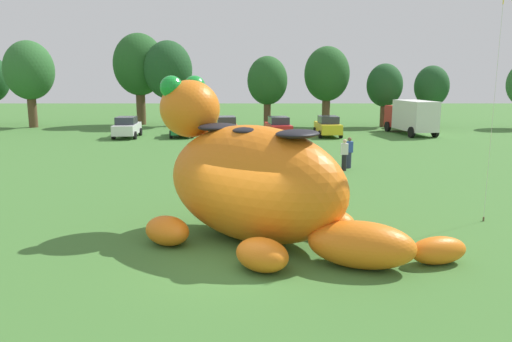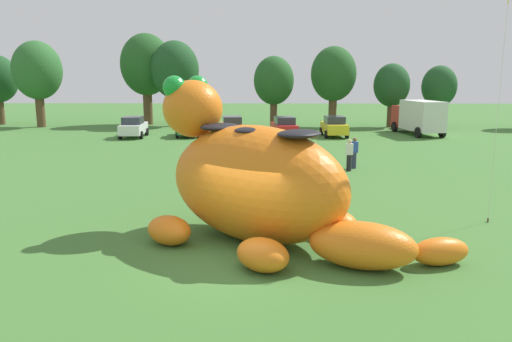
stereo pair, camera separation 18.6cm
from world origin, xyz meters
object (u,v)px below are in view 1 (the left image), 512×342
Objects in this scene: box_truck at (414,116)px; car_red at (281,127)px; car_white at (129,127)px; car_orange at (228,127)px; car_green at (184,126)px; spectator_by_cars at (352,153)px; giant_inflatable_creature at (256,182)px; spectator_mid_field at (347,155)px; car_yellow at (330,126)px.

car_red is at bearing -169.32° from box_truck.
car_white is 8.18m from car_orange.
car_green is at bearing 9.43° from car_white.
car_green is at bearing 127.96° from spectator_by_cars.
spectator_by_cars is (3.29, -13.96, -0.01)m from car_red.
spectator_mid_field is (4.78, 11.36, -0.98)m from giant_inflatable_creature.
giant_inflatable_creature reaches higher than car_red.
car_yellow is (12.31, 0.03, 0.00)m from car_green.
box_truck reaches higher than car_green.
car_green is 3.77m from car_orange.
giant_inflatable_creature is 2.24× the size of car_white.
car_white is 0.98× the size of car_orange.
car_green is at bearing -179.86° from car_yellow.
car_red is at bearing -170.97° from car_yellow.
car_green and car_red have the same top height.
car_white and car_red have the same top height.
car_yellow is (4.21, 0.67, 0.00)m from car_red.
car_green is 2.51× the size of spectator_by_cars.
car_orange is 8.57m from car_yellow.
car_yellow reaches higher than spectator_mid_field.
car_yellow is (6.11, 26.78, -0.98)m from giant_inflatable_creature.
car_orange is at bearing 118.17° from spectator_by_cars.
car_red is 4.26m from car_yellow.
box_truck reaches higher than car_yellow.
car_orange is (-2.45, 26.41, -0.98)m from giant_inflatable_creature.
giant_inflatable_creature is at bearing -115.59° from box_truck.
car_green reaches higher than spectator_by_cars.
giant_inflatable_creature is 27.48m from car_yellow.
car_orange is at bearing -173.23° from box_truck.
car_yellow is 0.63× the size of box_truck.
car_orange is 2.51× the size of spectator_by_cars.
car_orange reaches higher than spectator_by_cars.
car_yellow is at bearing 2.61° from car_white.
car_white and car_green have the same top height.
car_orange is (3.76, -0.34, 0.00)m from car_green.
car_white and car_orange have the same top height.
giant_inflatable_creature is 1.41× the size of box_truck.
car_white is at bearing -177.39° from car_yellow.
car_green is (4.42, 0.73, 0.00)m from car_white.
giant_inflatable_creature is 2.25× the size of car_yellow.
car_green is 18.52m from spectator_by_cars.
car_yellow is 14.66m from spectator_by_cars.
box_truck is at bearing 4.51° from car_green.
car_orange reaches higher than spectator_mid_field.
car_green is at bearing 103.06° from giant_inflatable_creature.
car_red is at bearing 0.44° from car_white.
spectator_mid_field is at bearing -117.40° from spectator_by_cars.
giant_inflatable_creature is 27.48m from car_green.
box_truck is 3.89× the size of spectator_by_cars.
car_red reaches higher than spectator_mid_field.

